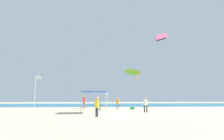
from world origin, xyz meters
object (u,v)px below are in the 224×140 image
object	(u,v)px
canopy_tent	(94,93)
cooler_box	(132,108)
person_central	(145,104)
person_rightmost	(99,103)
kite_parafoil_pink	(161,37)
person_near_tent	(118,102)
kite_delta_yellow	(133,71)
banner_flag	(36,90)
person_far_shore	(97,105)
person_leftmost	(84,101)

from	to	relation	value
canopy_tent	cooler_box	world-z (taller)	canopy_tent
person_central	person_rightmost	xyz separation A→B (m)	(-4.99, 3.29, -0.01)
cooler_box	kite_parafoil_pink	distance (m)	15.12
person_near_tent	kite_parafoil_pink	world-z (taller)	kite_parafoil_pink
person_rightmost	kite_delta_yellow	size ratio (longest dim) A/B	0.31
person_near_tent	banner_flag	xyz separation A→B (m)	(-9.99, -4.24, 1.51)
canopy_tent	banner_flag	world-z (taller)	banner_flag
cooler_box	kite_delta_yellow	xyz separation A→B (m)	(3.54, 17.32, 7.60)
person_rightmost	kite_parafoil_pink	size ratio (longest dim) A/B	0.54
person_central	banner_flag	size ratio (longest dim) A/B	0.40
person_far_shore	person_central	bearing A→B (deg)	-69.02
kite_parafoil_pink	person_leftmost	bearing A→B (deg)	-18.69
person_near_tent	person_far_shore	bearing A→B (deg)	-121.29
person_far_shore	banner_flag	world-z (taller)	banner_flag
canopy_tent	person_leftmost	world-z (taller)	canopy_tent
person_near_tent	banner_flag	world-z (taller)	banner_flag
person_near_tent	person_leftmost	world-z (taller)	person_leftmost
person_near_tent	person_rightmost	xyz separation A→B (m)	(-2.66, -2.89, 0.00)
banner_flag	cooler_box	bearing A→B (deg)	16.73
canopy_tent	person_far_shore	distance (m)	4.73
person_leftmost	kite_parafoil_pink	bearing A→B (deg)	-125.13
person_leftmost	banner_flag	world-z (taller)	banner_flag
person_central	cooler_box	xyz separation A→B (m)	(-0.39, 5.52, -0.78)
person_leftmost	kite_delta_yellow	distance (m)	18.62
person_rightmost	kite_parafoil_pink	bearing A→B (deg)	-115.00
person_central	banner_flag	distance (m)	12.56
person_rightmost	cooler_box	bearing A→B (deg)	-125.52
person_central	kite_delta_yellow	size ratio (longest dim) A/B	0.31
person_leftmost	cooler_box	bearing A→B (deg)	-162.77
cooler_box	banner_flag	bearing A→B (deg)	-163.27
person_far_shore	banner_flag	distance (m)	9.66
kite_parafoil_pink	person_far_shore	bearing A→B (deg)	24.09
person_central	person_near_tent	bearing A→B (deg)	-32.23
cooler_box	person_rightmost	bearing A→B (deg)	-154.11
canopy_tent	person_far_shore	xyz separation A→B (m)	(0.25, -4.58, -1.17)
person_near_tent	kite_delta_yellow	xyz separation A→B (m)	(5.48, 16.67, 6.84)
person_near_tent	person_far_shore	distance (m)	11.22
person_far_shore	banner_flag	bearing A→B (deg)	26.99
kite_delta_yellow	person_near_tent	bearing A→B (deg)	115.69
kite_parafoil_pink	canopy_tent	bearing A→B (deg)	14.13
person_far_shore	person_rightmost	bearing A→B (deg)	-22.46
canopy_tent	person_leftmost	size ratio (longest dim) A/B	1.58
person_far_shore	kite_parafoil_pink	world-z (taller)	kite_parafoil_pink
canopy_tent	kite_parafoil_pink	xyz separation A→B (m)	(11.86, 11.61, 10.23)
person_rightmost	kite_delta_yellow	xyz separation A→B (m)	(8.14, 19.56, 6.83)
person_far_shore	cooler_box	world-z (taller)	person_far_shore
person_leftmost	person_far_shore	world-z (taller)	person_leftmost
person_near_tent	person_rightmost	distance (m)	3.93
kite_delta_yellow	kite_parafoil_pink	size ratio (longest dim) A/B	1.76
kite_delta_yellow	kite_parafoil_pink	world-z (taller)	kite_parafoil_pink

